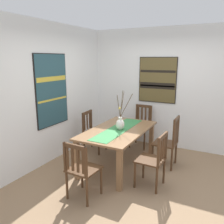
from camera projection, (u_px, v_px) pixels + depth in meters
The scene contains 13 objects.
ground_plane at pixel (136, 180), 4.00m from camera, with size 6.40×6.40×0.03m, color #8E7051.
wall_back at pixel (48, 94), 4.53m from camera, with size 6.40×0.12×2.70m, color white.
wall_side at pixel (167, 89), 5.31m from camera, with size 0.12×6.40×2.70m, color white.
dining_table at pixel (118, 135), 4.37m from camera, with size 1.72×0.96×0.73m.
table_runner at pixel (118, 129), 4.34m from camera, with size 1.58×0.36×0.01m, color #388447.
centerpiece_vase at pixel (120, 123), 4.28m from camera, with size 0.29×0.29×0.72m.
chair_0 at pixel (169, 141), 4.39m from camera, with size 0.42×0.42×0.97m.
chair_1 at pixel (82, 169), 3.35m from camera, with size 0.44×0.44×0.89m.
chair_2 at pixel (93, 131), 5.14m from camera, with size 0.45×0.45×0.89m.
chair_3 at pixel (141, 125), 5.44m from camera, with size 0.44×0.44×0.96m.
chair_4 at pixel (154, 159), 3.67m from camera, with size 0.44×0.44×0.90m.
painting_on_back_wall at pixel (52, 90), 4.52m from camera, with size 0.87×0.05×1.39m.
painting_on_side_wall at pixel (157, 80), 5.31m from camera, with size 0.05×0.87×1.03m.
Camera 1 is at (-3.42, -1.31, 2.02)m, focal length 37.45 mm.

